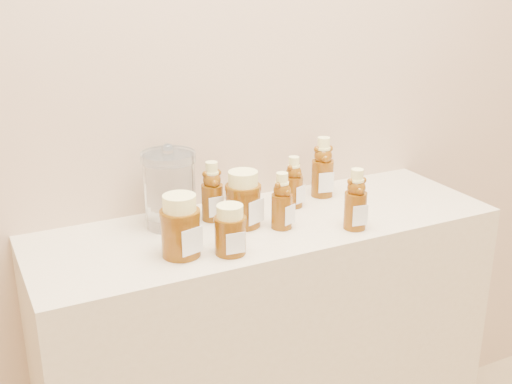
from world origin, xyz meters
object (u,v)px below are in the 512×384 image
display_table (266,371)px  glass_canister (170,186)px  honey_jar_left (180,226)px  bear_bottle_back_left (212,187)px  bear_bottle_front_left (282,197)px

display_table → glass_canister: 0.60m
honey_jar_left → bear_bottle_back_left: bearing=33.9°
display_table → honey_jar_left: bearing=-162.4°
display_table → glass_canister: size_ratio=5.80×
bear_bottle_back_left → glass_canister: 0.11m
glass_canister → display_table: bearing=-22.3°
bear_bottle_front_left → honey_jar_left: bear_bottle_front_left is taller
display_table → glass_canister: glass_canister is taller
bear_bottle_back_left → bear_bottle_front_left: bearing=-41.3°
bear_bottle_front_left → glass_canister: size_ratio=0.79×
bear_bottle_front_left → honey_jar_left: bearing=166.4°
display_table → bear_bottle_back_left: bearing=144.9°
display_table → bear_bottle_back_left: (-0.12, 0.08, 0.54)m
bear_bottle_back_left → glass_canister: size_ratio=0.84×
glass_canister → bear_bottle_back_left: bearing=-5.6°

